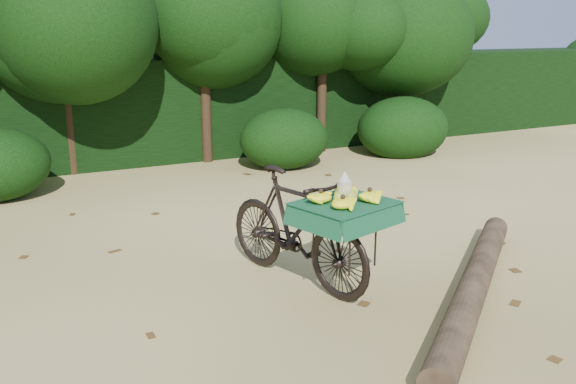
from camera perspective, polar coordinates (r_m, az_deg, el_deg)
name	(u,v)px	position (r m, az deg, el deg)	size (l,w,h in m)	color
ground	(342,267)	(6.20, 5.03, -6.99)	(80.00, 80.00, 0.00)	#D4BA71
vendor_bicycle	(297,226)	(5.63, 0.88, -3.24)	(1.12, 1.93, 1.09)	black
fallen_log	(474,284)	(5.71, 17.04, -8.27)	(0.25, 0.25, 3.48)	brown
hedge_backdrop	(164,107)	(11.66, -11.53, 7.77)	(26.00, 1.80, 1.80)	black
tree_row	(135,48)	(10.64, -14.10, 12.90)	(14.50, 2.00, 4.00)	black
bush_clumps	(229,147)	(10.01, -5.51, 4.22)	(8.80, 1.70, 0.90)	black
leaf_litter	(310,246)	(6.72, 2.10, -5.11)	(7.00, 7.30, 0.01)	#503615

